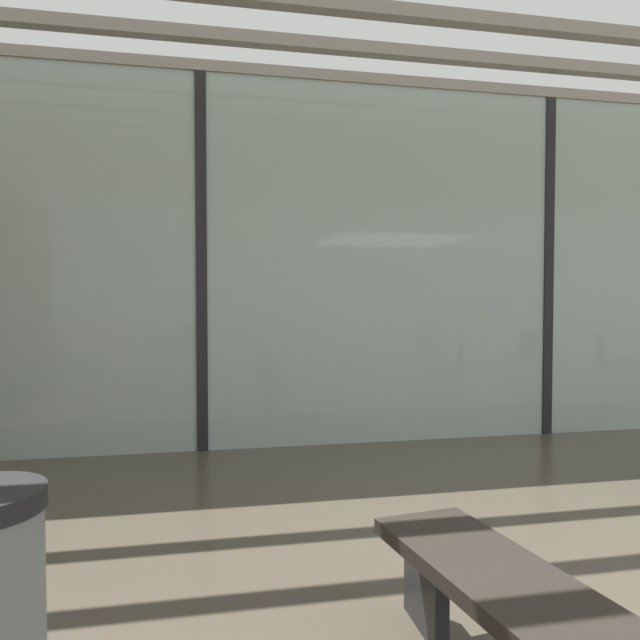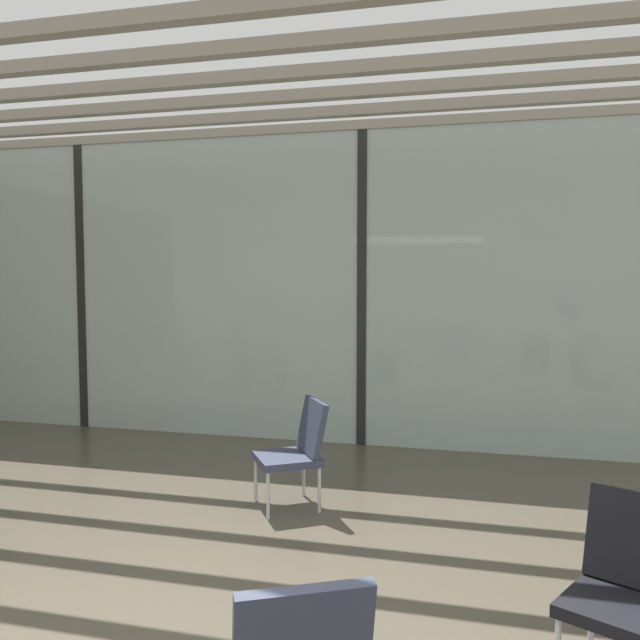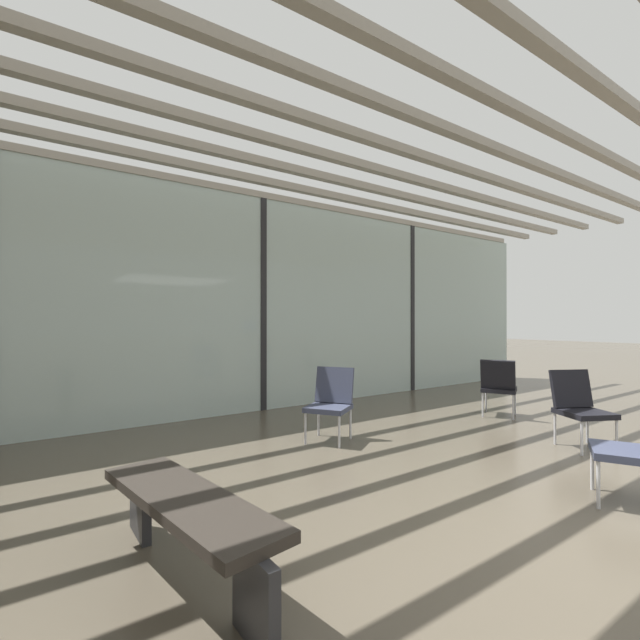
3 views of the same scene
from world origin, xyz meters
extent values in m
cube|color=#A3B7B2|center=(0.00, 5.20, 1.72)|extent=(14.00, 0.08, 3.45)
cube|color=black|center=(-3.50, 5.20, 1.72)|extent=(0.10, 0.12, 3.45)
cube|color=black|center=(0.00, 5.20, 1.72)|extent=(0.10, 0.12, 3.45)
cube|color=gray|center=(0.00, 1.90, 3.50)|extent=(13.72, 0.12, 0.10)
cube|color=gray|center=(0.00, 2.56, 3.50)|extent=(13.72, 0.12, 0.10)
cube|color=gray|center=(0.00, 3.22, 3.50)|extent=(13.72, 0.12, 0.10)
cube|color=gray|center=(0.00, 3.88, 3.50)|extent=(13.72, 0.12, 0.10)
cube|color=gray|center=(0.00, 4.54, 3.50)|extent=(13.72, 0.12, 0.10)
cube|color=gray|center=(0.00, 5.20, 3.50)|extent=(13.72, 0.12, 0.10)
ellipsoid|color=#B2BCD6|center=(0.04, 11.32, 1.95)|extent=(10.10, 3.90, 3.90)
sphere|color=gray|center=(-4.61, 11.32, 1.95)|extent=(2.15, 2.15, 2.15)
sphere|color=black|center=(-2.74, 9.53, 2.24)|extent=(0.28, 0.28, 0.28)
sphere|color=black|center=(-1.84, 9.53, 2.24)|extent=(0.28, 0.28, 0.28)
sphere|color=black|center=(-0.94, 9.53, 2.24)|extent=(0.28, 0.28, 0.28)
sphere|color=black|center=(-0.04, 9.53, 2.24)|extent=(0.28, 0.28, 0.28)
sphere|color=black|center=(0.86, 9.53, 2.24)|extent=(0.28, 0.28, 0.28)
sphere|color=black|center=(1.76, 9.53, 2.24)|extent=(0.28, 0.28, 0.28)
cube|color=#33384C|center=(-0.21, 3.09, 0.40)|extent=(0.66, 0.66, 0.06)
cube|color=#33384C|center=(-0.03, 3.20, 0.65)|extent=(0.38, 0.48, 0.44)
cylinder|color=#BCBCC1|center=(-0.50, 3.15, 0.18)|extent=(0.03, 0.03, 0.37)
cylinder|color=#BCBCC1|center=(-0.28, 2.80, 0.18)|extent=(0.03, 0.03, 0.37)
cylinder|color=#BCBCC1|center=(-0.15, 3.38, 0.18)|extent=(0.03, 0.03, 0.37)
cylinder|color=#BCBCC1|center=(0.08, 3.03, 0.18)|extent=(0.03, 0.03, 0.37)
cube|color=black|center=(1.98, 1.17, 0.40)|extent=(0.65, 0.65, 0.06)
cube|color=black|center=(2.07, 1.36, 0.65)|extent=(0.49, 0.34, 0.44)
cylinder|color=#BCBCC1|center=(1.89, 1.46, 0.18)|extent=(0.03, 0.03, 0.37)
camera|label=1|loc=(-3.50, -0.29, 1.39)|focal=32.91mm
camera|label=2|loc=(1.38, -1.96, 1.91)|focal=37.14mm
camera|label=3|loc=(-3.26, -1.06, 1.44)|focal=24.05mm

